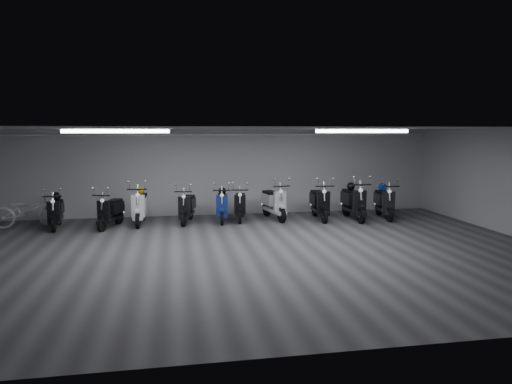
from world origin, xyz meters
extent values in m
cube|color=#3E3E41|center=(0.00, 0.00, -0.01)|extent=(14.00, 10.00, 0.01)
cube|color=gray|center=(0.00, 0.00, 2.80)|extent=(14.00, 10.00, 0.01)
cube|color=#AAAAAC|center=(0.00, 5.00, 1.40)|extent=(14.00, 0.01, 2.80)
cube|color=#AAAAAC|center=(0.00, -5.00, 1.40)|extent=(14.00, 0.01, 2.80)
cube|color=white|center=(-3.00, 1.00, 2.74)|extent=(2.40, 0.18, 0.08)
cube|color=white|center=(3.00, 1.00, 2.74)|extent=(2.40, 0.18, 0.08)
cylinder|color=white|center=(0.00, 4.92, 2.62)|extent=(13.60, 0.05, 0.05)
imported|color=silver|center=(-5.87, 3.83, 0.59)|extent=(1.90, 0.89, 1.19)
sphere|color=black|center=(-5.04, 3.78, 0.89)|extent=(0.25, 0.25, 0.25)
sphere|color=#C1880B|center=(-2.70, 4.01, 0.97)|extent=(0.23, 0.23, 0.23)
sphere|color=black|center=(3.76, 3.58, 1.02)|extent=(0.25, 0.25, 0.25)
sphere|color=black|center=(-0.26, 3.98, 0.91)|extent=(0.23, 0.23, 0.23)
sphere|color=navy|center=(4.83, 3.60, 0.97)|extent=(0.27, 0.27, 0.27)
camera|label=1|loc=(-1.73, -10.30, 2.75)|focal=32.96mm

